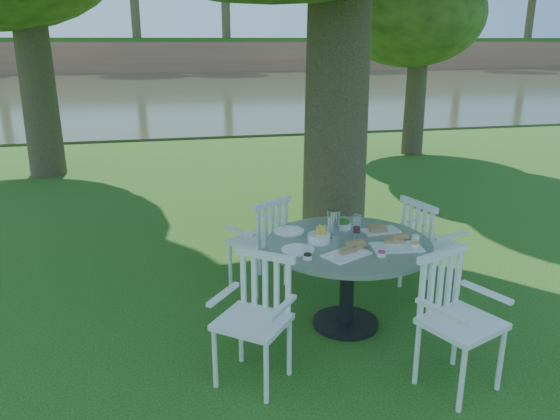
% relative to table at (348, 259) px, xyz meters
% --- Properties ---
extents(ground, '(140.00, 140.00, 0.00)m').
position_rel_table_xyz_m(ground, '(-0.42, 0.51, -0.61)').
color(ground, '#16420D').
rests_on(ground, ground).
extents(table, '(1.36, 1.36, 0.77)m').
position_rel_table_xyz_m(table, '(0.00, 0.00, 0.00)').
color(table, black).
rests_on(table, ground).
extents(chair_ne, '(0.55, 0.57, 0.93)m').
position_rel_table_xyz_m(chair_ne, '(0.92, 0.43, -0.06)').
color(chair_ne, white).
rests_on(chair_ne, ground).
extents(chair_nw, '(0.63, 0.62, 0.92)m').
position_rel_table_xyz_m(chair_nw, '(-0.54, 0.86, -0.07)').
color(chair_nw, white).
rests_on(chair_nw, ground).
extents(chair_sw, '(0.63, 0.63, 0.92)m').
position_rel_table_xyz_m(chair_sw, '(-0.86, -0.55, -0.08)').
color(chair_sw, white).
rests_on(chair_sw, ground).
extents(chair_se, '(0.62, 0.60, 0.96)m').
position_rel_table_xyz_m(chair_se, '(0.44, -0.91, -0.05)').
color(chair_se, white).
rests_on(chair_se, ground).
extents(tableware, '(1.17, 0.93, 0.21)m').
position_rel_table_xyz_m(tableware, '(-0.06, 0.06, 0.19)').
color(tableware, white).
rests_on(tableware, table).
extents(river, '(100.00, 28.00, 0.12)m').
position_rel_table_xyz_m(river, '(-0.42, 23.51, -0.61)').
color(river, '#323922').
rests_on(river, ground).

